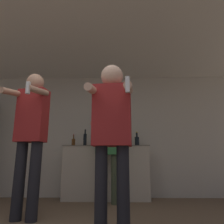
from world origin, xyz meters
TOP-DOWN VIEW (x-y plane):
  - wall_back at (0.00, 3.21)m, footprint 7.00×0.06m
  - ceiling_slab at (0.00, 1.59)m, footprint 7.00×3.70m
  - counter at (0.40, 2.92)m, footprint 1.63×0.56m
  - bottle_dark_rum at (1.00, 2.88)m, footprint 0.09×0.09m
  - bottle_brown_liquor at (-0.02, 2.88)m, footprint 0.07×0.07m
  - bottle_green_wine at (-0.25, 2.88)m, footprint 0.07×0.07m
  - person_woman_foreground at (0.56, 0.65)m, footprint 0.45×0.46m
  - person_man_side at (-0.47, 1.26)m, footprint 0.48×0.58m
  - person_spectator_back at (0.45, 2.42)m, footprint 0.52×0.52m

SIDE VIEW (x-z plane):
  - counter at x=0.40m, z-range 0.00..0.99m
  - person_woman_foreground at x=0.56m, z-range 0.17..1.79m
  - person_spectator_back at x=0.45m, z-range 0.19..1.80m
  - person_man_side at x=-0.47m, z-range 0.14..1.94m
  - bottle_green_wine at x=-0.25m, z-range 0.95..1.19m
  - bottle_dark_rum at x=1.00m, z-range 0.95..1.24m
  - bottle_brown_liquor at x=-0.02m, z-range 0.95..1.29m
  - wall_back at x=0.00m, z-range 0.00..2.55m
  - ceiling_slab at x=0.00m, z-range 2.55..2.60m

